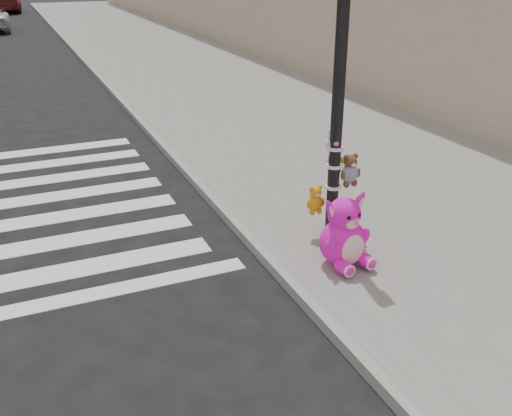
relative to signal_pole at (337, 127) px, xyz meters
name	(u,v)px	position (x,y,z in m)	size (l,w,h in m)	color
ground	(193,370)	(-2.62, -1.82, -1.72)	(120.00, 120.00, 0.00)	black
sidewalk_near	(256,101)	(2.38, 8.18, -1.65)	(7.00, 80.00, 0.14)	slate
curb_edge	(132,114)	(-1.07, 8.18, -1.65)	(0.12, 80.00, 0.15)	gray
signal_pole	(337,127)	(0.00, 0.00, 0.00)	(0.72, 0.50, 4.00)	black
pink_bunny	(344,236)	(-0.27, -0.77, -1.19)	(0.68, 0.75, 0.96)	#FF15C8
red_teddy	(356,233)	(0.27, -0.23, -1.50)	(0.12, 0.08, 0.17)	#B7122A
car_maroon_near	(4,1)	(-3.25, 41.72, -0.95)	(2.16, 5.31, 1.54)	maroon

